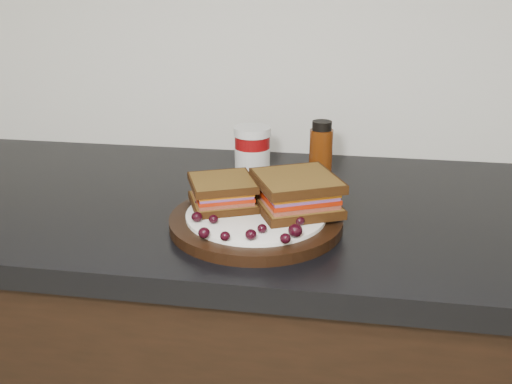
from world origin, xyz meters
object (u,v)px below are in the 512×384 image
plate (256,221)px  condiment_jar (252,154)px  sandwich_left (222,192)px  oil_bottle (321,153)px

plate → condiment_jar: (-0.04, 0.22, 0.04)m
sandwich_left → plate: bearing=-42.7°
plate → sandwich_left: 0.07m
plate → sandwich_left: (-0.06, 0.02, 0.04)m
condiment_jar → plate: bearing=-78.9°
oil_bottle → condiment_jar: bearing=179.3°
sandwich_left → oil_bottle: 0.25m
condiment_jar → sandwich_left: bearing=-94.6°
condiment_jar → oil_bottle: oil_bottle is taller
sandwich_left → condiment_jar: size_ratio=0.95×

